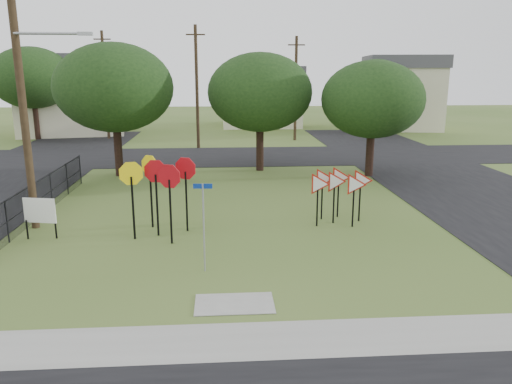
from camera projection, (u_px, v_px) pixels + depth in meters
ground at (232, 268)px, 14.95m from camera, size 140.00×140.00×0.00m
sidewalk at (237, 341)px, 10.88m from camera, size 30.00×1.60×0.02m
planting_strip at (239, 374)px, 9.71m from camera, size 30.00×0.80×0.02m
street_right at (462, 186)px, 25.46m from camera, size 8.00×50.00×0.02m
street_far at (225, 156)px, 34.33m from camera, size 60.00×8.00×0.02m
curb_pad at (234, 304)px, 12.62m from camera, size 2.00×1.20×0.02m
street_name_sign at (204, 221)px, 14.36m from camera, size 0.55×0.05×2.65m
stop_sign_cluster at (159, 180)px, 17.48m from camera, size 2.60×2.36×2.77m
yield_sign_cluster at (338, 183)px, 19.12m from camera, size 2.68×1.58×2.10m
info_board at (40, 212)px, 17.33m from camera, size 1.16×0.28×1.47m
utility_pole_main at (22, 86)px, 17.58m from camera, size 3.55×0.33×10.00m
far_pole_a at (197, 87)px, 36.98m from camera, size 1.40×0.24×9.00m
far_pole_b at (296, 88)px, 41.47m from camera, size 1.40×0.24×8.50m
far_pole_c at (105, 85)px, 42.25m from camera, size 1.40×0.24×9.00m
fence_run at (42, 196)px, 20.30m from camera, size 0.05×11.55×1.50m
house_left at (72, 94)px, 46.08m from camera, size 10.58×8.88×7.20m
house_mid at (260, 96)px, 53.24m from camera, size 8.40×8.40×6.20m
house_right at (402, 92)px, 50.20m from camera, size 8.30×8.30×7.20m
tree_near_left at (114, 88)px, 26.96m from camera, size 6.40×6.40×7.27m
tree_near_mid at (260, 92)px, 28.55m from camera, size 6.00×6.00×6.80m
tree_near_right at (373, 100)px, 27.09m from camera, size 5.60×5.60×6.33m
tree_far_left at (32, 78)px, 41.71m from camera, size 6.80×6.80×7.73m
tree_far_right at (376, 84)px, 45.84m from camera, size 6.00×6.00×6.80m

